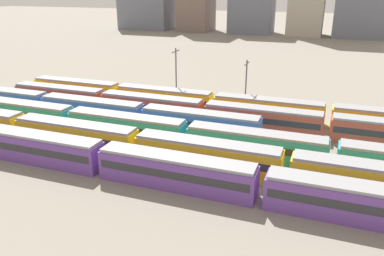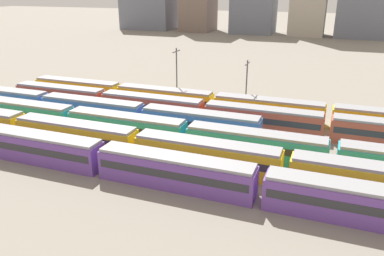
# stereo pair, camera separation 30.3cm
# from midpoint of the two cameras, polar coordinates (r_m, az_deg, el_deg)

# --- Properties ---
(ground_plane) EXTENTS (600.00, 600.00, 0.00)m
(ground_plane) POSITION_cam_midpoint_polar(r_m,az_deg,el_deg) (69.11, -22.00, 1.27)
(ground_plane) COLOR gray
(train_track_0) EXTENTS (93.60, 3.06, 3.75)m
(train_track_0) POSITION_cam_midpoint_polar(r_m,az_deg,el_deg) (42.18, -2.33, -6.48)
(train_track_0) COLOR #6B429E
(train_track_0) RESTS_ON ground_plane
(train_track_1) EXTENTS (93.60, 3.06, 3.75)m
(train_track_1) POSITION_cam_midpoint_polar(r_m,az_deg,el_deg) (45.96, 2.37, -4.10)
(train_track_1) COLOR yellow
(train_track_1) RESTS_ON ground_plane
(train_track_2) EXTENTS (74.70, 3.06, 3.75)m
(train_track_2) POSITION_cam_midpoint_polar(r_m,az_deg,el_deg) (51.89, -0.64, -1.11)
(train_track_2) COLOR teal
(train_track_2) RESTS_ON ground_plane
(train_track_3) EXTENTS (55.80, 3.06, 3.75)m
(train_track_3) POSITION_cam_midpoint_polar(r_m,az_deg,el_deg) (64.79, -14.60, 2.68)
(train_track_3) COLOR #4C70BC
(train_track_3) RESTS_ON ground_plane
(train_track_4) EXTENTS (74.70, 3.06, 3.75)m
(train_track_4) POSITION_cam_midpoint_polar(r_m,az_deg,el_deg) (61.41, 2.01, 2.37)
(train_track_4) COLOR #BC4C38
(train_track_4) RESTS_ON ground_plane
(train_track_5) EXTENTS (93.60, 3.06, 3.75)m
(train_track_5) POSITION_cam_midpoint_polar(r_m,az_deg,el_deg) (64.13, 11.56, 2.75)
(train_track_5) COLOR yellow
(train_track_5) RESTS_ON ground_plane
(catenary_pole_1) EXTENTS (0.24, 3.20, 9.23)m
(catenary_pole_1) POSITION_cam_midpoint_polar(r_m,az_deg,el_deg) (67.14, 8.31, 6.64)
(catenary_pole_1) COLOR #4C4C51
(catenary_pole_1) RESTS_ON ground_plane
(catenary_pole_3) EXTENTS (0.24, 3.20, 10.66)m
(catenary_pole_3) POSITION_cam_midpoint_polar(r_m,az_deg,el_deg) (70.29, -2.19, 8.08)
(catenary_pole_3) COLOR #4C4C51
(catenary_pole_3) RESTS_ON ground_plane
(distant_building_0) EXTENTS (26.04, 16.11, 27.77)m
(distant_building_0) POSITION_cam_midpoint_polar(r_m,az_deg,el_deg) (205.17, -6.53, 18.44)
(distant_building_0) COLOR slate
(distant_building_0) RESTS_ON ground_plane
(distant_building_2) EXTENTS (19.53, 16.10, 28.44)m
(distant_building_2) POSITION_cam_midpoint_polar(r_m,az_deg,el_deg) (187.01, 9.37, 18.21)
(distant_building_2) COLOR slate
(distant_building_2) RESTS_ON ground_plane
(distant_building_4) EXTENTS (22.92, 16.21, 24.85)m
(distant_building_4) POSITION_cam_midpoint_polar(r_m,az_deg,el_deg) (183.45, 24.67, 16.10)
(distant_building_4) COLOR slate
(distant_building_4) RESTS_ON ground_plane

